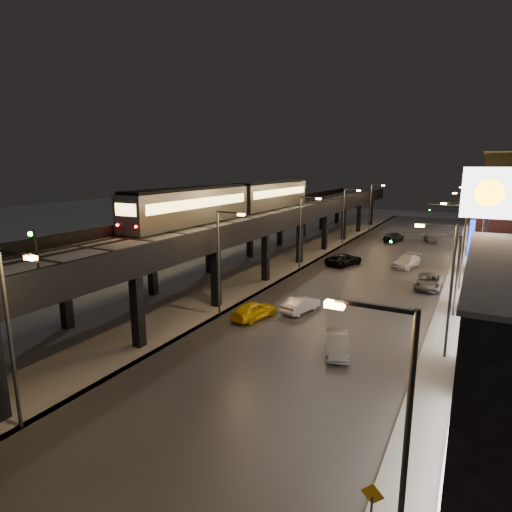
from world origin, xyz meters
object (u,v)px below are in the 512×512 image
at_px(car_onc_dark, 429,282).
at_px(car_onc_red, 430,239).
at_px(car_taxi, 254,311).
at_px(car_mid_dark, 393,237).
at_px(car_onc_white, 407,262).
at_px(subway_train, 238,199).
at_px(car_onc_silver, 337,345).
at_px(car_near_white, 301,305).
at_px(car_mid_silver, 344,260).
at_px(rail_signal, 34,246).
at_px(sign_citgo, 486,221).

height_order(car_onc_dark, car_onc_red, car_onc_dark).
xyz_separation_m(car_taxi, car_mid_dark, (3.32, 43.57, 0.01)).
bearing_deg(car_onc_red, car_onc_white, -109.97).
relative_size(subway_train, car_onc_red, 9.75).
distance_m(car_onc_dark, car_onc_red, 29.02).
bearing_deg(car_onc_white, car_onc_dark, -54.72).
relative_size(car_onc_white, car_onc_red, 1.34).
distance_m(subway_train, car_onc_silver, 28.18).
bearing_deg(car_near_white, car_taxi, 64.13).
height_order(car_near_white, car_mid_silver, car_mid_silver).
height_order(car_taxi, car_onc_white, car_onc_white).
bearing_deg(car_mid_silver, car_onc_silver, 124.84).
height_order(rail_signal, car_mid_dark, rail_signal).
xyz_separation_m(car_mid_dark, car_onc_dark, (8.50, -27.24, -0.02)).
xyz_separation_m(car_mid_silver, car_mid_dark, (2.31, 20.99, 0.00)).
xyz_separation_m(rail_signal, sign_citgo, (20.60, 11.49, 1.20)).
height_order(subway_train, car_onc_white, subway_train).
bearing_deg(sign_citgo, car_onc_dark, 101.81).
bearing_deg(subway_train, rail_signal, -78.68).
relative_size(car_onc_silver, car_onc_dark, 0.80).
height_order(car_near_white, car_onc_red, car_near_white).
bearing_deg(car_taxi, sign_citgo, 179.47).
relative_size(car_mid_dark, car_onc_silver, 1.23).
relative_size(subway_train, car_mid_silver, 7.02).
xyz_separation_m(car_mid_silver, sign_citgo, (15.15, -27.01, 8.99)).
distance_m(car_near_white, car_onc_dark, 15.76).
xyz_separation_m(car_near_white, sign_citgo, (13.40, -7.86, 9.05)).
relative_size(car_near_white, sign_citgo, 0.34).
xyz_separation_m(car_near_white, car_onc_dark, (9.06, 12.90, 0.04)).
xyz_separation_m(car_near_white, car_mid_silver, (-1.75, 19.15, 0.06)).
height_order(subway_train, car_onc_dark, subway_train).
distance_m(car_taxi, car_near_white, 4.40).
distance_m(subway_train, car_near_white, 20.12).
height_order(rail_signal, car_taxi, rail_signal).
xyz_separation_m(car_onc_red, sign_citgo, (7.21, -49.64, 9.08)).
relative_size(car_taxi, car_onc_white, 0.83).
relative_size(car_mid_dark, car_onc_white, 1.00).
relative_size(car_mid_dark, car_onc_red, 1.33).
distance_m(subway_train, car_mid_silver, 15.58).
relative_size(rail_signal, car_mid_silver, 0.50).
xyz_separation_m(car_onc_dark, car_onc_red, (-2.87, 28.88, -0.07)).
xyz_separation_m(subway_train, car_onc_silver, (18.95, -19.34, -7.79)).
bearing_deg(car_onc_silver, car_taxi, 140.14).
height_order(car_onc_dark, sign_citgo, sign_citgo).
xyz_separation_m(subway_train, car_near_white, (13.60, -12.62, -7.79)).
xyz_separation_m(car_onc_dark, car_onc_white, (-3.55, 8.76, 0.02)).
bearing_deg(car_onc_red, car_onc_dark, -102.34).
height_order(subway_train, car_onc_red, subway_train).
height_order(car_onc_dark, car_onc_white, car_onc_white).
xyz_separation_m(car_onc_silver, sign_citgo, (8.05, -1.15, 9.05)).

